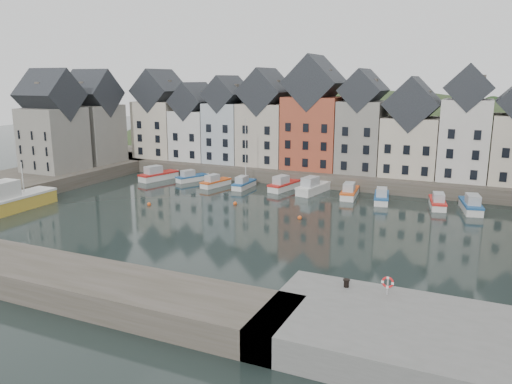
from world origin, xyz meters
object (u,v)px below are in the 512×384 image
Objects in this scene: boat_d at (244,184)px; life_ring_post at (388,283)px; boat_a at (158,175)px; mooring_bollard at (346,283)px; large_vessel at (8,200)px.

life_ring_post is (27.23, -34.25, 2.18)m from boat_d.
boat_d reaches higher than boat_a.
boat_d is at bearing 125.61° from mooring_bollard.
mooring_bollard is (24.42, -34.10, 1.63)m from boat_d.
life_ring_post is at bearing -3.08° from mooring_bollard.
large_vessel is 21.11× the size of mooring_bollard.
large_vessel reaches higher than mooring_bollard.
large_vessel is 45.90m from mooring_bollard.
boat_d is 0.89× the size of large_vessel.
boat_a is at bearing 76.77° from large_vessel.
mooring_bollard is at bearing -24.54° from boat_a.
boat_a is 5.49× the size of life_ring_post.
life_ring_post reaches higher than mooring_bollard.
large_vessel reaches higher than boat_a.
large_vessel is at bearing 168.31° from life_ring_post.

